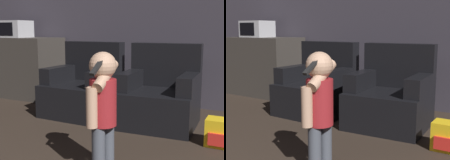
# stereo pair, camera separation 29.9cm
# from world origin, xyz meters

# --- Properties ---
(wall_back) EXTENTS (8.40, 0.05, 2.60)m
(wall_back) POSITION_xyz_m (0.00, 4.50, 1.30)
(wall_back) COLOR #3D3842
(wall_back) RESTS_ON ground_plane
(armchair_left) EXTENTS (0.85, 0.81, 0.92)m
(armchair_left) POSITION_xyz_m (-0.97, 3.57, 0.32)
(armchair_left) COLOR black
(armchair_left) RESTS_ON ground_plane
(armchair_right) EXTENTS (0.87, 0.83, 0.92)m
(armchair_right) POSITION_xyz_m (0.04, 3.57, 0.32)
(armchair_right) COLOR black
(armchair_right) RESTS_ON ground_plane
(person_toddler) EXTENTS (0.20, 0.35, 0.92)m
(person_toddler) POSITION_xyz_m (0.03, 2.20, 0.54)
(person_toddler) COLOR #474C56
(person_toddler) RESTS_ON ground_plane
(toy_backpack) EXTENTS (0.24, 0.22, 0.26)m
(toy_backpack) POSITION_xyz_m (0.76, 3.15, 0.13)
(toy_backpack) COLOR yellow
(toy_backpack) RESTS_ON ground_plane
(kitchen_counter) EXTENTS (1.26, 0.69, 0.95)m
(kitchen_counter) POSITION_xyz_m (-2.47, 4.08, 0.47)
(kitchen_counter) COLOR #38332D
(kitchen_counter) RESTS_ON ground_plane
(microwave) EXTENTS (0.47, 0.38, 0.27)m
(microwave) POSITION_xyz_m (-2.57, 4.08, 1.08)
(microwave) COLOR #B7B7BC
(microwave) RESTS_ON kitchen_counter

